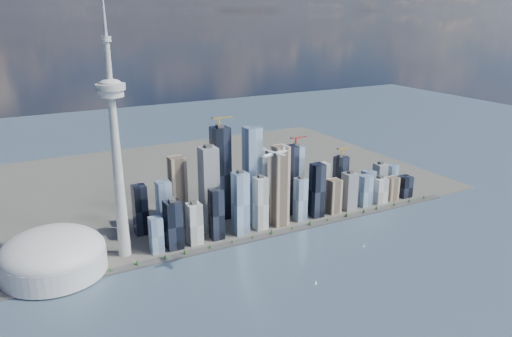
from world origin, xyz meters
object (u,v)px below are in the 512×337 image
airplane (275,153)px  sailboat_east (364,246)px  sailboat_west (316,283)px  needle_tower (116,148)px  dome_stadium (53,255)px

airplane → sailboat_east: bearing=-16.2°
airplane → sailboat_west: bearing=-79.0°
needle_tower → sailboat_west: (288.42, -285.34, -232.96)m
needle_tower → sailboat_east: 564.38m
sailboat_west → sailboat_east: (182.56, 79.15, 0.17)m
needle_tower → dome_stadium: size_ratio=2.75×
dome_stadium → sailboat_east: (610.98, -196.19, -36.39)m
dome_stadium → sailboat_east: 642.74m
dome_stadium → airplane: 474.24m
needle_tower → sailboat_west: bearing=-44.7°
needle_tower → sailboat_west: 467.84m
sailboat_east → sailboat_west: bearing=-135.0°
needle_tower → sailboat_west: needle_tower is taller
airplane → needle_tower: bearing=128.0°
dome_stadium → sailboat_east: dome_stadium is taller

